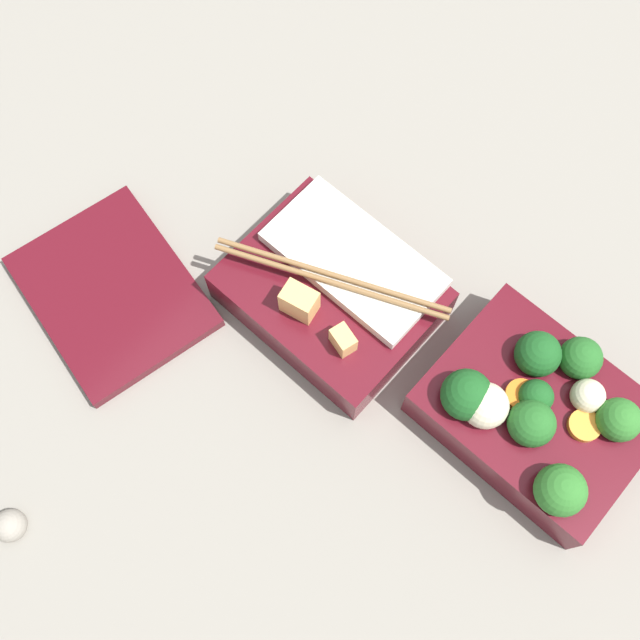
% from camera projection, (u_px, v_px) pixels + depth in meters
% --- Properties ---
extents(ground_plane, '(3.00, 3.00, 0.00)m').
position_uv_depth(ground_plane, '(432.00, 348.00, 0.69)').
color(ground_plane, gray).
extents(bento_tray_vegetable, '(0.18, 0.14, 0.08)m').
position_uv_depth(bento_tray_vegetable, '(536.00, 411.00, 0.63)').
color(bento_tray_vegetable, '#510F19').
rests_on(bento_tray_vegetable, ground_plane).
extents(bento_tray_rice, '(0.20, 0.14, 0.07)m').
position_uv_depth(bento_tray_rice, '(333.00, 291.00, 0.68)').
color(bento_tray_rice, '#510F19').
rests_on(bento_tray_rice, ground_plane).
extents(bento_lid, '(0.20, 0.17, 0.01)m').
position_uv_depth(bento_lid, '(112.00, 292.00, 0.70)').
color(bento_lid, '#510F19').
rests_on(bento_lid, ground_plane).
extents(pebble_1, '(0.03, 0.03, 0.03)m').
position_uv_depth(pebble_1, '(10.00, 526.00, 0.62)').
color(pebble_1, gray).
rests_on(pebble_1, ground_plane).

